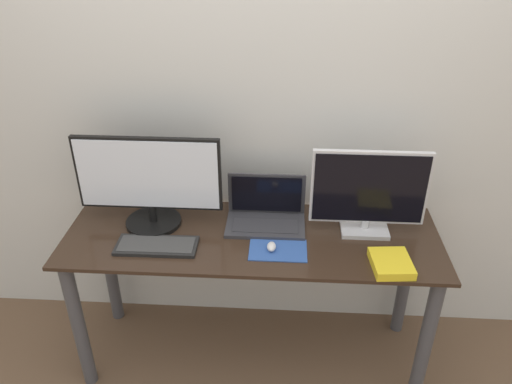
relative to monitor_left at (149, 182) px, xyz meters
The scene contains 9 objects.
wall_back 0.61m from the monitor_left, 30.88° to the left, with size 7.00×0.05×2.50m.
desk 0.61m from the monitor_left, ahead, with size 1.71×0.58×0.75m.
monitor_left is the anchor object (origin of this frame).
monitor_right 0.99m from the monitor_left, ahead, with size 0.52×0.15×0.40m.
laptop 0.56m from the monitor_left, ahead, with size 0.37×0.22×0.22m.
keyboard 0.29m from the monitor_left, 72.80° to the right, with size 0.36×0.15×0.02m.
mousepad 0.66m from the monitor_left, 16.78° to the right, with size 0.25×0.16×0.00m.
mouse 0.62m from the monitor_left, 17.75° to the right, with size 0.04×0.06×0.03m.
book 1.11m from the monitor_left, 13.99° to the right, with size 0.18×0.20×0.04m.
Camera 1 is at (0.13, -1.58, 2.06)m, focal length 35.00 mm.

